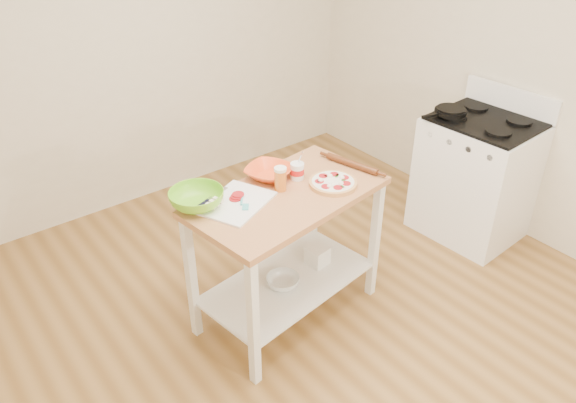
{
  "coord_description": "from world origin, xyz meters",
  "views": [
    {
      "loc": [
        -1.7,
        -1.85,
        2.55
      ],
      "look_at": [
        0.02,
        0.37,
        0.81
      ],
      "focal_mm": 35.0,
      "sensor_mm": 36.0,
      "label": 1
    }
  ],
  "objects_px": {
    "spatula": "(244,203)",
    "knife": "(208,201)",
    "cutting_board": "(235,202)",
    "orange_bowl": "(269,172)",
    "beer_pint": "(280,179)",
    "green_bowl": "(197,199)",
    "yogurt_tub": "(297,171)",
    "shelf_bin": "(317,255)",
    "rolling_pin": "(352,164)",
    "pizza": "(333,183)",
    "skillet": "(450,112)",
    "prep_island": "(287,230)",
    "shelf_glass_bowl": "(283,281)",
    "gas_stove": "(475,177)"
  },
  "relations": [
    {
      "from": "skillet",
      "to": "shelf_bin",
      "type": "relative_size",
      "value": 2.88
    },
    {
      "from": "green_bowl",
      "to": "shelf_bin",
      "type": "bearing_deg",
      "value": -13.43
    },
    {
      "from": "prep_island",
      "to": "spatula",
      "type": "distance_m",
      "value": 0.38
    },
    {
      "from": "knife",
      "to": "rolling_pin",
      "type": "xyz_separation_m",
      "value": [
        0.92,
        -0.18,
        0.0
      ]
    },
    {
      "from": "shelf_bin",
      "to": "green_bowl",
      "type": "bearing_deg",
      "value": 166.57
    },
    {
      "from": "spatula",
      "to": "yogurt_tub",
      "type": "height_order",
      "value": "yogurt_tub"
    },
    {
      "from": "yogurt_tub",
      "to": "shelf_glass_bowl",
      "type": "bearing_deg",
      "value": -148.71
    },
    {
      "from": "spatula",
      "to": "knife",
      "type": "distance_m",
      "value": 0.2
    },
    {
      "from": "gas_stove",
      "to": "spatula",
      "type": "relative_size",
      "value": 7.49
    },
    {
      "from": "shelf_glass_bowl",
      "to": "prep_island",
      "type": "bearing_deg",
      "value": 22.19
    },
    {
      "from": "spatula",
      "to": "orange_bowl",
      "type": "bearing_deg",
      "value": -22.21
    },
    {
      "from": "cutting_board",
      "to": "orange_bowl",
      "type": "xyz_separation_m",
      "value": [
        0.32,
        0.13,
        0.03
      ]
    },
    {
      "from": "pizza",
      "to": "orange_bowl",
      "type": "distance_m",
      "value": 0.39
    },
    {
      "from": "spatula",
      "to": "knife",
      "type": "xyz_separation_m",
      "value": [
        -0.14,
        0.14,
        0.0
      ]
    },
    {
      "from": "skillet",
      "to": "cutting_board",
      "type": "relative_size",
      "value": 0.74
    },
    {
      "from": "gas_stove",
      "to": "skillet",
      "type": "xyz_separation_m",
      "value": [
        -0.15,
        0.21,
        0.5
      ]
    },
    {
      "from": "prep_island",
      "to": "green_bowl",
      "type": "bearing_deg",
      "value": 157.51
    },
    {
      "from": "green_bowl",
      "to": "prep_island",
      "type": "bearing_deg",
      "value": -22.49
    },
    {
      "from": "beer_pint",
      "to": "green_bowl",
      "type": "bearing_deg",
      "value": 163.68
    },
    {
      "from": "cutting_board",
      "to": "orange_bowl",
      "type": "distance_m",
      "value": 0.35
    },
    {
      "from": "skillet",
      "to": "pizza",
      "type": "height_order",
      "value": "skillet"
    },
    {
      "from": "gas_stove",
      "to": "knife",
      "type": "distance_m",
      "value": 2.18
    },
    {
      "from": "gas_stove",
      "to": "beer_pint",
      "type": "xyz_separation_m",
      "value": [
        -1.71,
        0.18,
        0.5
      ]
    },
    {
      "from": "cutting_board",
      "to": "green_bowl",
      "type": "bearing_deg",
      "value": 126.19
    },
    {
      "from": "green_bowl",
      "to": "rolling_pin",
      "type": "relative_size",
      "value": 0.84
    },
    {
      "from": "spatula",
      "to": "green_bowl",
      "type": "xyz_separation_m",
      "value": [
        -0.21,
        0.15,
        0.03
      ]
    },
    {
      "from": "yogurt_tub",
      "to": "rolling_pin",
      "type": "xyz_separation_m",
      "value": [
        0.36,
        -0.1,
        -0.03
      ]
    },
    {
      "from": "pizza",
      "to": "spatula",
      "type": "bearing_deg",
      "value": 166.27
    },
    {
      "from": "prep_island",
      "to": "green_bowl",
      "type": "distance_m",
      "value": 0.59
    },
    {
      "from": "prep_island",
      "to": "shelf_glass_bowl",
      "type": "relative_size",
      "value": 5.89
    },
    {
      "from": "knife",
      "to": "rolling_pin",
      "type": "height_order",
      "value": "rolling_pin"
    },
    {
      "from": "cutting_board",
      "to": "beer_pint",
      "type": "height_order",
      "value": "beer_pint"
    },
    {
      "from": "beer_pint",
      "to": "shelf_glass_bowl",
      "type": "height_order",
      "value": "beer_pint"
    },
    {
      "from": "beer_pint",
      "to": "yogurt_tub",
      "type": "bearing_deg",
      "value": 16.0
    },
    {
      "from": "pizza",
      "to": "rolling_pin",
      "type": "bearing_deg",
      "value": 21.15
    },
    {
      "from": "knife",
      "to": "beer_pint",
      "type": "xyz_separation_m",
      "value": [
        0.41,
        -0.13,
        0.06
      ]
    },
    {
      "from": "prep_island",
      "to": "orange_bowl",
      "type": "distance_m",
      "value": 0.36
    },
    {
      "from": "prep_island",
      "to": "gas_stove",
      "type": "height_order",
      "value": "gas_stove"
    },
    {
      "from": "skillet",
      "to": "beer_pint",
      "type": "bearing_deg",
      "value": -166.3
    },
    {
      "from": "knife",
      "to": "pizza",
      "type": "bearing_deg",
      "value": -39.95
    },
    {
      "from": "shelf_glass_bowl",
      "to": "skillet",
      "type": "bearing_deg",
      "value": 4.01
    },
    {
      "from": "cutting_board",
      "to": "green_bowl",
      "type": "xyz_separation_m",
      "value": [
        -0.18,
        0.1,
        0.04
      ]
    },
    {
      "from": "rolling_pin",
      "to": "shelf_bin",
      "type": "xyz_separation_m",
      "value": [
        -0.25,
        0.01,
        -0.6
      ]
    },
    {
      "from": "pizza",
      "to": "green_bowl",
      "type": "xyz_separation_m",
      "value": [
        -0.74,
        0.28,
        0.03
      ]
    },
    {
      "from": "skillet",
      "to": "green_bowl",
      "type": "xyz_separation_m",
      "value": [
        -2.02,
        0.11,
        -0.03
      ]
    },
    {
      "from": "prep_island",
      "to": "knife",
      "type": "bearing_deg",
      "value": 155.61
    },
    {
      "from": "orange_bowl",
      "to": "yogurt_tub",
      "type": "distance_m",
      "value": 0.17
    },
    {
      "from": "green_bowl",
      "to": "beer_pint",
      "type": "xyz_separation_m",
      "value": [
        0.47,
        -0.14,
        0.03
      ]
    },
    {
      "from": "skillet",
      "to": "yogurt_tub",
      "type": "bearing_deg",
      "value": -168.04
    },
    {
      "from": "pizza",
      "to": "cutting_board",
      "type": "xyz_separation_m",
      "value": [
        -0.56,
        0.18,
        -0.01
      ]
    }
  ]
}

